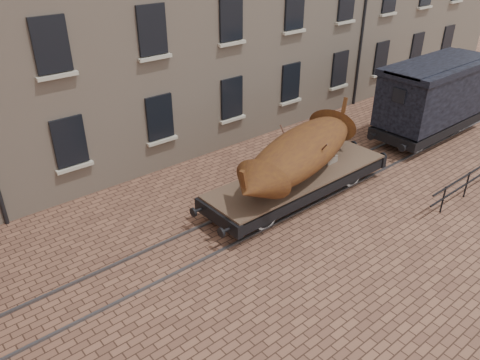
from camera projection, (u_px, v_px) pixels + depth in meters
ground at (298, 197)px, 16.75m from camera, size 90.00×90.00×0.00m
rail_track at (298, 197)px, 16.74m from camera, size 30.00×1.52×0.06m
flatcar_wagon at (298, 179)px, 16.38m from camera, size 8.06×2.19×1.22m
iron_boat at (302, 151)px, 15.89m from camera, size 7.39×3.82×1.75m
goods_van at (435, 91)px, 20.47m from camera, size 6.68×2.43×3.45m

